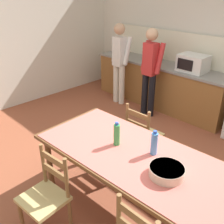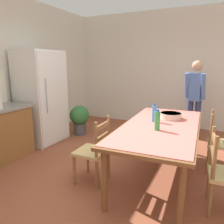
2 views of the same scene
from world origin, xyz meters
name	(u,v)px [view 1 (image 1 of 2)]	position (x,y,z in m)	size (l,w,h in m)	color
ground_plane	(126,177)	(0.00, 0.00, 0.00)	(8.32, 8.32, 0.00)	brown
wall_left	(2,35)	(-3.26, 0.00, 1.45)	(0.12, 5.20, 2.90)	silver
kitchen_counter	(159,84)	(-1.14, 2.23, 0.45)	(2.95, 0.66, 0.90)	brown
counter_splashback	(171,46)	(-1.14, 2.54, 1.20)	(2.91, 0.03, 0.60)	#EFE8CB
microwave	(193,63)	(-0.43, 2.21, 1.05)	(0.50, 0.39, 0.30)	white
paper_bag	(154,53)	(-1.30, 2.20, 1.08)	(0.24, 0.16, 0.36)	tan
dining_table	(137,160)	(0.46, -0.35, 0.70)	(2.29, 1.11, 0.77)	brown
bottle_near_centre	(117,134)	(0.18, -0.37, 0.90)	(0.07, 0.07, 0.27)	green
bottle_off_centre	(154,143)	(0.56, -0.22, 0.90)	(0.07, 0.07, 0.27)	#4C8ED6
serving_bowl	(167,171)	(0.85, -0.41, 0.82)	(0.32, 0.32, 0.09)	beige
chair_side_far_left	(142,135)	(-0.09, 0.42, 0.44)	(0.43, 0.41, 0.91)	olive
chair_side_near_left	(46,196)	(-0.01, -1.17, 0.44)	(0.45, 0.43, 0.91)	olive
person_at_sink	(119,60)	(-1.79, 1.71, 0.93)	(0.42, 0.29, 1.66)	silver
person_at_counter	(150,69)	(-0.99, 1.69, 0.93)	(0.42, 0.29, 1.66)	black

